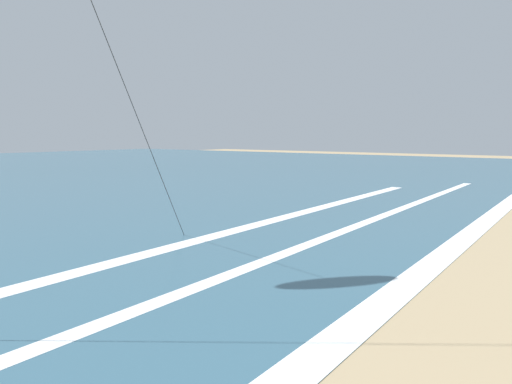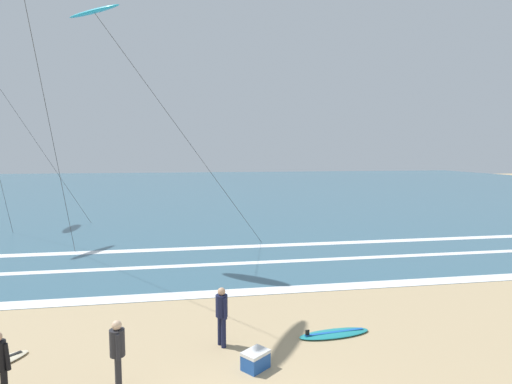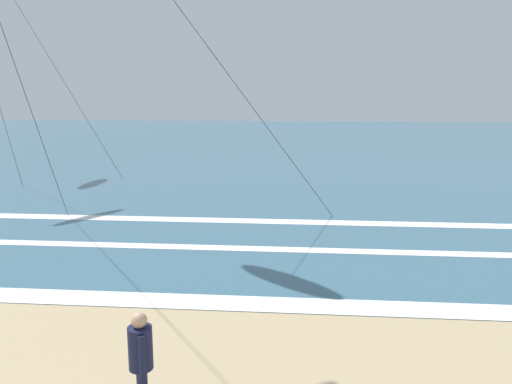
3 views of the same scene
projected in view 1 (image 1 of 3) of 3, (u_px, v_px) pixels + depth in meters
wave_foam_shoreline at (383, 303)px, 9.65m from camera, size 43.58×0.80×0.01m
wave_foam_mid_break at (208, 283)px, 10.99m from camera, size 56.54×0.50×0.01m
wave_foam_outer_break at (99, 267)px, 12.32m from camera, size 46.82×0.71×0.01m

